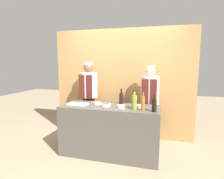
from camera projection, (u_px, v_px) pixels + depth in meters
ground_plane at (110, 154)px, 3.46m from camera, size 14.00×14.00×0.00m
cabinet_wall at (122, 83)px, 4.24m from camera, size 3.13×0.18×2.40m
counter at (110, 130)px, 3.39m from camera, size 1.76×0.66×0.90m
sauce_bowl_white at (140, 106)px, 3.21m from camera, size 0.13×0.13×0.04m
sauce_bowl_yellow at (121, 106)px, 3.19m from camera, size 0.13×0.13×0.05m
sauce_bowl_purple at (106, 105)px, 3.32m from camera, size 0.16×0.16×0.04m
sauce_bowl_orange at (97, 103)px, 3.46m from camera, size 0.13×0.13×0.04m
cutting_board at (78, 104)px, 3.45m from camera, size 0.36×0.21×0.02m
bottle_soy at (154, 105)px, 2.93m from camera, size 0.08×0.08×0.28m
bottle_wine at (121, 98)px, 3.51m from camera, size 0.08×0.08×0.28m
bottle_amber at (143, 103)px, 3.01m from camera, size 0.06×0.06×0.33m
bottle_oil at (134, 102)px, 3.08m from camera, size 0.09×0.09×0.32m
chef_left at (89, 98)px, 4.05m from camera, size 0.37×0.37×1.68m
chef_right at (149, 103)px, 3.72m from camera, size 0.36×0.36×1.61m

